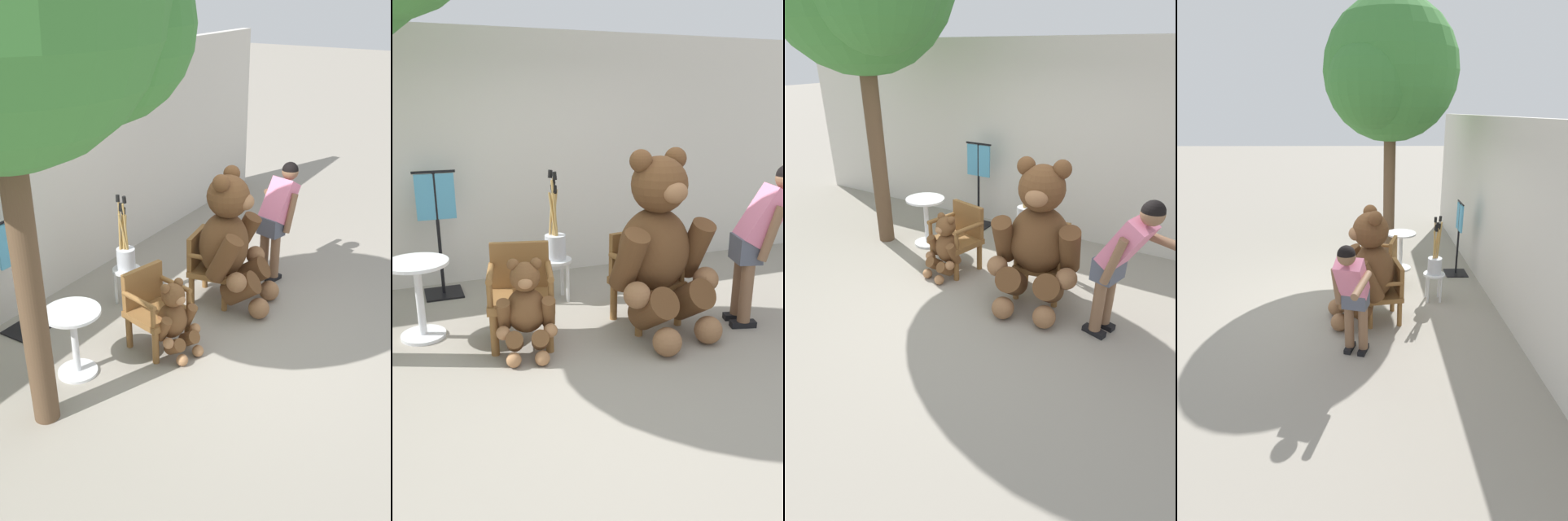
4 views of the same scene
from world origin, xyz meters
TOP-DOWN VIEW (x-y plane):
  - ground_plane at (0.00, 0.00)m, footprint 60.00×60.00m
  - back_wall at (0.00, 2.40)m, footprint 10.00×0.16m
  - wooden_chair_left at (-0.59, 0.60)m, footprint 0.66×0.63m
  - wooden_chair_right at (0.60, 0.60)m, footprint 0.64×0.61m
  - teddy_bear_large at (0.62, 0.33)m, footprint 1.03×1.02m
  - teddy_bear_small at (-0.62, 0.31)m, footprint 0.52×0.52m
  - person_visitor at (1.56, 0.16)m, footprint 0.85×0.48m
  - white_stool at (-0.03, 1.39)m, footprint 0.34×0.34m
  - brush_bucket at (-0.03, 1.39)m, footprint 0.22×0.22m
  - round_side_table at (-1.43, 0.96)m, footprint 0.56×0.56m
  - patio_tree at (-1.96, 0.69)m, footprint 2.56×2.44m
  - clothing_display_stand at (-1.14, 1.98)m, footprint 0.44×0.40m

SIDE VIEW (x-z plane):
  - ground_plane at x=0.00m, z-range 0.00..0.00m
  - white_stool at x=-0.03m, z-range 0.13..0.59m
  - teddy_bear_small at x=-0.62m, z-range -0.01..0.83m
  - round_side_table at x=-1.43m, z-range 0.09..0.81m
  - wooden_chair_left at x=-0.59m, z-range 0.03..0.89m
  - wooden_chair_right at x=0.60m, z-range 0.03..0.89m
  - brush_bucket at x=-0.03m, z-range 0.21..1.14m
  - clothing_display_stand at x=-1.14m, z-range 0.04..1.40m
  - teddy_bear_large at x=0.62m, z-range -0.02..1.65m
  - person_visitor at x=1.56m, z-range 0.15..1.66m
  - back_wall at x=0.00m, z-range 0.00..2.80m
  - patio_tree at x=-1.96m, z-range 1.10..5.86m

